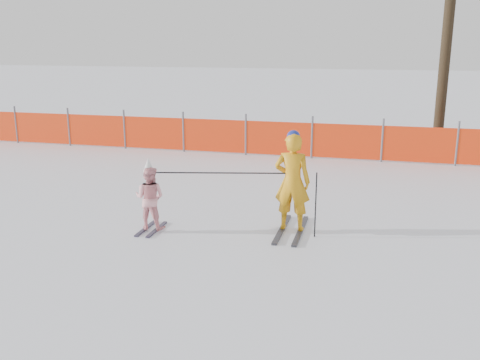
{
  "coord_description": "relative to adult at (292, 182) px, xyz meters",
  "views": [
    {
      "loc": [
        2.24,
        -8.29,
        3.36
      ],
      "look_at": [
        0.0,
        0.5,
        1.0
      ],
      "focal_mm": 40.0,
      "sensor_mm": 36.0,
      "label": 1
    }
  ],
  "objects": [
    {
      "name": "adult",
      "position": [
        0.0,
        0.0,
        0.0
      ],
      "size": [
        0.66,
        1.58,
        1.86
      ],
      "color": "black",
      "rests_on": "ground"
    },
    {
      "name": "child",
      "position": [
        -2.51,
        -0.57,
        -0.31
      ],
      "size": [
        0.57,
        0.86,
        1.35
      ],
      "color": "black",
      "rests_on": "ground"
    },
    {
      "name": "ground",
      "position": [
        -0.87,
        -0.87,
        -0.93
      ],
      "size": [
        120.0,
        120.0,
        0.0
      ],
      "primitive_type": "plane",
      "color": "white",
      "rests_on": "ground"
    },
    {
      "name": "safety_fence",
      "position": [
        -3.87,
        6.36,
        -0.37
      ],
      "size": [
        17.21,
        0.06,
        1.25
      ],
      "color": "#595960",
      "rests_on": "ground"
    },
    {
      "name": "ski_poles",
      "position": [
        -0.68,
        -0.26,
        -0.01
      ],
      "size": [
        2.85,
        0.54,
        1.17
      ],
      "color": "black",
      "rests_on": "ground"
    }
  ]
}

